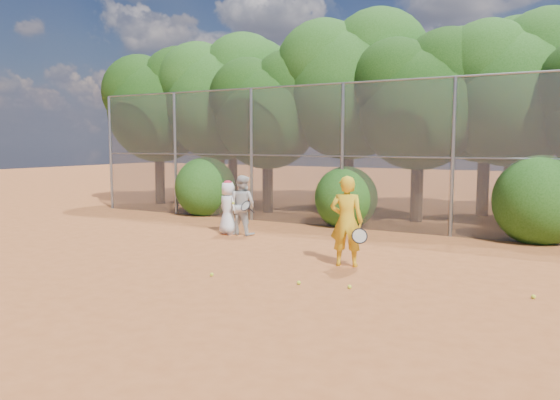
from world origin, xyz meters
The scene contains 21 objects.
ground centered at (0.00, 0.00, 0.00)m, with size 80.00×80.00×0.00m, color #AB5626.
fence_back centered at (-0.12, 6.00, 2.05)m, with size 20.05×0.09×4.03m.
tree_0 centered at (-9.44, 8.04, 3.93)m, with size 4.38×3.81×6.00m.
tree_1 centered at (-6.94, 8.54, 4.16)m, with size 4.64×4.03×6.35m.
tree_2 centered at (-4.45, 7.83, 3.58)m, with size 3.99×3.47×5.47m.
tree_3 centered at (-1.94, 8.84, 4.40)m, with size 4.89×4.26×6.70m.
tree_4 centered at (0.55, 8.24, 3.76)m, with size 4.19×3.64×5.73m.
tree_5 centered at (3.06, 9.04, 4.05)m, with size 4.51×3.92×6.17m.
tree_9 centered at (-7.94, 10.84, 4.34)m, with size 4.83×4.20×6.62m.
tree_10 centered at (-2.93, 11.05, 4.63)m, with size 5.15×4.48×7.06m.
tree_11 centered at (2.06, 10.64, 4.16)m, with size 4.64×4.03×6.35m.
bush_0 centered at (-6.00, 6.30, 1.00)m, with size 2.00×2.00×2.00m, color #1C4912.
bush_1 centered at (-1.00, 6.30, 0.90)m, with size 1.80×1.80×1.80m, color #1C4912.
bush_2 centered at (4.00, 6.30, 1.10)m, with size 2.20×2.20×2.20m, color #1C4912.
player_yellow centered at (0.99, 1.60, 0.88)m, with size 0.88×0.62×1.76m.
player_teen centered at (-3.12, 3.50, 0.70)m, with size 0.79×0.66×1.41m.
player_white centered at (-2.76, 3.63, 0.77)m, with size 0.87×0.75×1.54m.
ball_0 centered at (1.68, 0.09, 0.03)m, with size 0.07×0.07×0.07m, color #BED025.
ball_1 centered at (0.84, -0.09, 0.03)m, with size 0.07×0.07×0.07m, color #BED025.
ball_2 centered at (4.36, 0.95, 0.03)m, with size 0.07×0.07×0.07m, color #BED025.
ball_3 centered at (-0.78, -0.35, 0.03)m, with size 0.07×0.07×0.07m, color #BED025.
Camera 1 is at (5.01, -8.06, 2.40)m, focal length 35.00 mm.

